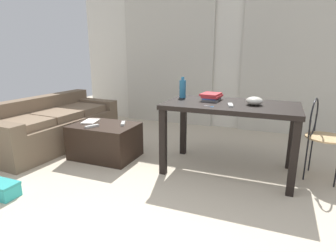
# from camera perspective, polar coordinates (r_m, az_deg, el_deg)

# --- Properties ---
(ground_plane) EXTENTS (9.02, 9.02, 0.00)m
(ground_plane) POSITION_cam_1_polar(r_m,az_deg,el_deg) (3.12, 3.48, -10.25)
(ground_plane) COLOR beige
(wall_back) EXTENTS (5.71, 0.10, 2.67)m
(wall_back) POSITION_cam_1_polar(r_m,az_deg,el_deg) (5.04, 12.31, 14.76)
(wall_back) COLOR silver
(wall_back) RESTS_ON ground
(curtains) EXTENTS (3.90, 0.03, 2.45)m
(curtains) POSITION_cam_1_polar(r_m,az_deg,el_deg) (4.96, 12.06, 13.50)
(curtains) COLOR beige
(curtains) RESTS_ON ground
(couch) EXTENTS (0.98, 1.98, 0.68)m
(couch) POSITION_cam_1_polar(r_m,az_deg,el_deg) (4.38, -22.55, -0.01)
(couch) COLOR brown
(couch) RESTS_ON ground
(coffee_table) EXTENTS (0.80, 0.58, 0.44)m
(coffee_table) POSITION_cam_1_polar(r_m,az_deg,el_deg) (3.67, -12.76, -3.00)
(coffee_table) COLOR black
(coffee_table) RESTS_ON ground
(craft_table) EXTENTS (1.42, 0.79, 0.79)m
(craft_table) POSITION_cam_1_polar(r_m,az_deg,el_deg) (3.12, 12.69, 2.62)
(craft_table) COLOR black
(craft_table) RESTS_ON ground
(wire_chair) EXTENTS (0.41, 0.44, 0.87)m
(wire_chair) POSITION_cam_1_polar(r_m,az_deg,el_deg) (3.33, 28.71, -0.63)
(wire_chair) COLOR tan
(wire_chair) RESTS_ON ground
(bottle_near) EXTENTS (0.08, 0.08, 0.25)m
(bottle_near) POSITION_cam_1_polar(r_m,az_deg,el_deg) (3.39, 3.01, 7.67)
(bottle_near) COLOR teal
(bottle_near) RESTS_ON craft_table
(bowl) EXTENTS (0.17, 0.17, 0.09)m
(bowl) POSITION_cam_1_polar(r_m,az_deg,el_deg) (3.06, 17.27, 4.94)
(bowl) COLOR beige
(bowl) RESTS_ON craft_table
(book_stack) EXTENTS (0.23, 0.30, 0.08)m
(book_stack) POSITION_cam_1_polar(r_m,az_deg,el_deg) (3.25, 8.90, 5.93)
(book_stack) COLOR #4C4C51
(book_stack) RESTS_ON craft_table
(tv_remote_on_table) EXTENTS (0.09, 0.17, 0.02)m
(tv_remote_on_table) POSITION_cam_1_polar(r_m,az_deg,el_deg) (2.96, 12.66, 4.22)
(tv_remote_on_table) COLOR #B7B7B2
(tv_remote_on_table) RESTS_ON craft_table
(scissors) EXTENTS (0.11, 0.07, 0.00)m
(scissors) POSITION_cam_1_polar(r_m,az_deg,el_deg) (2.88, 8.59, 3.98)
(scissors) COLOR #9EA0A5
(scissors) RESTS_ON craft_table
(tv_remote_primary) EXTENTS (0.12, 0.18, 0.03)m
(tv_remote_primary) POSITION_cam_1_polar(r_m,az_deg,el_deg) (3.58, -9.18, 0.54)
(tv_remote_primary) COLOR #B7B7B2
(tv_remote_primary) RESTS_ON coffee_table
(tv_remote_secondary) EXTENTS (0.12, 0.17, 0.03)m
(tv_remote_secondary) POSITION_cam_1_polar(r_m,az_deg,el_deg) (3.52, -15.30, -0.04)
(tv_remote_secondary) COLOR #B7B7B2
(tv_remote_secondary) RESTS_ON coffee_table
(magazine) EXTENTS (0.23, 0.29, 0.02)m
(magazine) POSITION_cam_1_polar(r_m,az_deg,el_deg) (3.78, -15.54, 0.92)
(magazine) COLOR silver
(magazine) RESTS_ON coffee_table
(shoebox) EXTENTS (0.36, 0.19, 0.14)m
(shoebox) POSITION_cam_1_polar(r_m,az_deg,el_deg) (3.14, -31.19, -10.97)
(shoebox) COLOR #33B2AD
(shoebox) RESTS_ON ground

